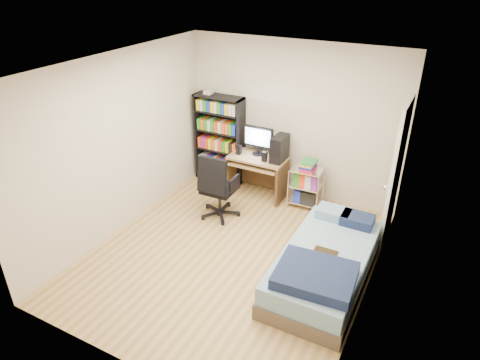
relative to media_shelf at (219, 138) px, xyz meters
The scene contains 7 objects.
room 2.27m from the media_shelf, 55.85° to the right, with size 3.58×4.08×2.58m.
media_shelf is the anchor object (origin of this frame).
computer_desk 0.95m from the media_shelf, ahead, with size 0.92×0.53×1.16m.
office_chair 1.33m from the media_shelf, 61.08° to the right, with size 0.64×0.64×1.04m.
wire_cart 1.69m from the media_shelf, ahead, with size 0.51×0.38×0.80m.
bed 3.11m from the media_shelf, 35.73° to the right, with size 0.98×1.97×0.56m.
door 3.02m from the media_shelf, ahead, with size 0.12×0.80×2.00m.
Camera 1 is at (2.24, -4.05, 3.54)m, focal length 32.00 mm.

